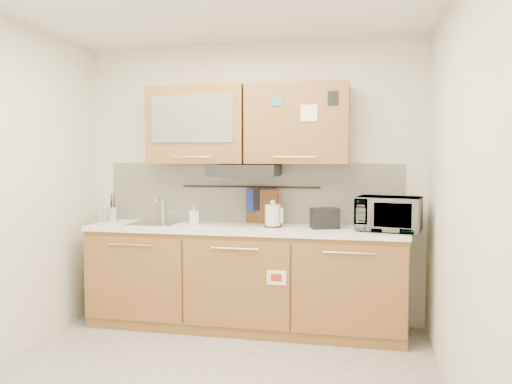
% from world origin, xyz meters
% --- Properties ---
extents(wall_back, '(3.20, 0.00, 3.20)m').
position_xyz_m(wall_back, '(0.00, 1.50, 1.30)').
color(wall_back, silver).
rests_on(wall_back, ground).
extents(wall_right, '(0.00, 3.00, 3.00)m').
position_xyz_m(wall_right, '(1.60, 0.00, 1.30)').
color(wall_right, silver).
rests_on(wall_right, ground).
extents(base_cabinet, '(2.80, 0.64, 0.88)m').
position_xyz_m(base_cabinet, '(0.00, 1.19, 0.41)').
color(base_cabinet, '#916033').
rests_on(base_cabinet, floor).
extents(countertop, '(2.82, 0.62, 0.04)m').
position_xyz_m(countertop, '(0.00, 1.19, 0.90)').
color(countertop, white).
rests_on(countertop, base_cabinet).
extents(backsplash, '(2.80, 0.02, 0.56)m').
position_xyz_m(backsplash, '(0.00, 1.49, 1.20)').
color(backsplash, silver).
rests_on(backsplash, countertop).
extents(upper_cabinets, '(1.82, 0.37, 0.70)m').
position_xyz_m(upper_cabinets, '(-0.00, 1.32, 1.83)').
color(upper_cabinets, '#916033').
rests_on(upper_cabinets, wall_back).
extents(range_hood, '(0.60, 0.46, 0.10)m').
position_xyz_m(range_hood, '(0.00, 1.25, 1.42)').
color(range_hood, black).
rests_on(range_hood, upper_cabinets).
extents(sink, '(0.42, 0.40, 0.26)m').
position_xyz_m(sink, '(-0.85, 1.21, 0.92)').
color(sink, silver).
rests_on(sink, countertop).
extents(utensil_rail, '(1.30, 0.02, 0.02)m').
position_xyz_m(utensil_rail, '(0.00, 1.45, 1.26)').
color(utensil_rail, black).
rests_on(utensil_rail, backsplash).
extents(utensil_crock, '(0.14, 0.14, 0.29)m').
position_xyz_m(utensil_crock, '(-1.30, 1.26, 0.99)').
color(utensil_crock, silver).
rests_on(utensil_crock, countertop).
extents(kettle, '(0.18, 0.16, 0.24)m').
position_xyz_m(kettle, '(0.26, 1.21, 1.02)').
color(kettle, silver).
rests_on(kettle, countertop).
extents(toaster, '(0.27, 0.21, 0.18)m').
position_xyz_m(toaster, '(0.72, 1.22, 1.01)').
color(toaster, black).
rests_on(toaster, countertop).
extents(microwave, '(0.58, 0.45, 0.29)m').
position_xyz_m(microwave, '(1.25, 1.19, 1.06)').
color(microwave, '#999999').
rests_on(microwave, countertop).
extents(soap_bottle, '(0.11, 0.11, 0.18)m').
position_xyz_m(soap_bottle, '(-0.49, 1.27, 1.01)').
color(soap_bottle, '#999999').
rests_on(soap_bottle, countertop).
extents(cutting_board, '(0.36, 0.17, 0.47)m').
position_xyz_m(cutting_board, '(0.09, 1.44, 1.01)').
color(cutting_board, brown).
rests_on(cutting_board, utensil_rail).
extents(oven_mitt, '(0.13, 0.07, 0.21)m').
position_xyz_m(oven_mitt, '(0.04, 1.44, 1.13)').
color(oven_mitt, '#213297').
rests_on(oven_mitt, utensil_rail).
extents(dark_pouch, '(0.13, 0.07, 0.20)m').
position_xyz_m(dark_pouch, '(0.10, 1.44, 1.14)').
color(dark_pouch, black).
rests_on(dark_pouch, utensil_rail).
extents(pot_holder, '(0.12, 0.06, 0.14)m').
position_xyz_m(pot_holder, '(0.22, 1.44, 1.17)').
color(pot_holder, red).
rests_on(pot_holder, utensil_rail).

